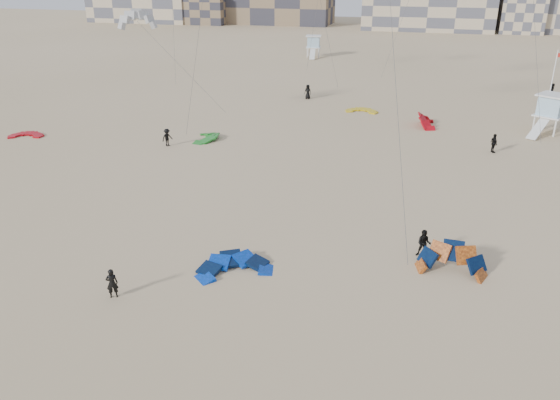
% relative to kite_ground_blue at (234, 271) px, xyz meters
% --- Properties ---
extents(ground, '(320.00, 320.00, 0.00)m').
position_rel_kite_ground_blue_xyz_m(ground, '(-2.79, -3.00, 0.00)').
color(ground, '#CCAF89').
rests_on(ground, ground).
extents(kite_ground_blue, '(5.67, 5.75, 2.18)m').
position_rel_kite_ground_blue_xyz_m(kite_ground_blue, '(0.00, 0.00, 0.00)').
color(kite_ground_blue, '#0A39DD').
rests_on(kite_ground_blue, ground).
extents(kite_ground_orange, '(4.07, 3.94, 3.73)m').
position_rel_kite_ground_blue_xyz_m(kite_ground_orange, '(11.63, 3.07, 0.00)').
color(kite_ground_orange, orange).
rests_on(kite_ground_orange, ground).
extents(kite_ground_red, '(3.85, 3.98, 0.58)m').
position_rel_kite_ground_blue_xyz_m(kite_ground_red, '(-28.56, 18.82, 0.00)').
color(kite_ground_red, '#C5001B').
rests_on(kite_ground_red, ground).
extents(kite_ground_green, '(4.29, 4.09, 1.58)m').
position_rel_kite_ground_blue_xyz_m(kite_ground_green, '(-11.10, 22.74, 0.00)').
color(kite_ground_green, '#267B23').
rests_on(kite_ground_green, ground).
extents(kite_ground_red_far, '(3.92, 3.86, 3.71)m').
position_rel_kite_ground_blue_xyz_m(kite_ground_red_far, '(9.60, 33.06, 0.00)').
color(kite_ground_red_far, '#C5001B').
rests_on(kite_ground_red_far, ground).
extents(kite_ground_yellow, '(3.38, 3.56, 0.58)m').
position_rel_kite_ground_blue_xyz_m(kite_ground_yellow, '(2.22, 37.33, 0.00)').
color(kite_ground_yellow, yellow).
rests_on(kite_ground_yellow, ground).
extents(kitesurfer_main, '(0.71, 0.64, 1.63)m').
position_rel_kite_ground_blue_xyz_m(kitesurfer_main, '(-5.11, -4.08, 0.82)').
color(kitesurfer_main, black).
rests_on(kitesurfer_main, ground).
extents(kitesurfer_b, '(0.88, 0.72, 1.69)m').
position_rel_kite_ground_blue_xyz_m(kitesurfer_b, '(10.07, 4.45, 0.84)').
color(kitesurfer_b, black).
rests_on(kitesurfer_b, ground).
extents(kitesurfer_c, '(1.08, 1.24, 1.66)m').
position_rel_kite_ground_blue_xyz_m(kitesurfer_c, '(-13.66, 19.71, 0.83)').
color(kitesurfer_c, black).
rests_on(kitesurfer_c, ground).
extents(kitesurfer_d, '(0.79, 1.10, 1.74)m').
position_rel_kite_ground_blue_xyz_m(kitesurfer_d, '(15.58, 25.69, 0.87)').
color(kitesurfer_d, black).
rests_on(kitesurfer_d, ground).
extents(kitesurfer_e, '(0.94, 0.68, 1.80)m').
position_rel_kite_ground_blue_xyz_m(kitesurfer_e, '(-5.23, 42.04, 0.90)').
color(kitesurfer_e, black).
rests_on(kitesurfer_e, ground).
extents(kitesurfer_f, '(0.79, 1.60, 1.65)m').
position_rel_kite_ground_blue_xyz_m(kitesurfer_f, '(24.68, 51.78, 0.82)').
color(kitesurfer_f, black).
rests_on(kitesurfer_f, ground).
extents(kite_fly_grey, '(10.19, 5.68, 10.91)m').
position_rel_kite_ground_blue_xyz_m(kite_fly_grey, '(-19.08, 25.96, 10.46)').
color(kite_fly_grey, silver).
rests_on(kite_fly_grey, ground).
extents(lifeguard_tower_near, '(3.79, 5.85, 3.89)m').
position_rel_kite_ground_blue_xyz_m(lifeguard_tower_near, '(21.42, 33.82, 1.93)').
color(lifeguard_tower_near, white).
rests_on(lifeguard_tower_near, ground).
extents(lifeguard_tower_far, '(3.02, 5.35, 3.77)m').
position_rel_kite_ground_blue_xyz_m(lifeguard_tower_far, '(-11.58, 74.97, 1.87)').
color(lifeguard_tower_far, white).
rests_on(lifeguard_tower_far, ground).
extents(flagpole, '(0.65, 0.10, 7.97)m').
position_rel_kite_ground_blue_xyz_m(flagpole, '(21.23, 35.18, 4.18)').
color(flagpole, white).
rests_on(flagpole, ground).
extents(condo_mid, '(32.00, 16.00, 12.00)m').
position_rel_kite_ground_blue_xyz_m(condo_mid, '(7.21, 127.00, 6.00)').
color(condo_mid, '#C1AE8D').
rests_on(condo_mid, ground).
extents(condo_fill_left, '(12.00, 10.00, 8.00)m').
position_rel_kite_ground_blue_xyz_m(condo_fill_left, '(-52.79, 125.00, 4.00)').
color(condo_fill_left, '#80684D').
rests_on(condo_fill_left, ground).
extents(condo_fill_right, '(10.00, 10.00, 10.00)m').
position_rel_kite_ground_blue_xyz_m(condo_fill_right, '(29.21, 125.00, 5.00)').
color(condo_fill_right, '#C1AE8D').
rests_on(condo_fill_right, ground).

